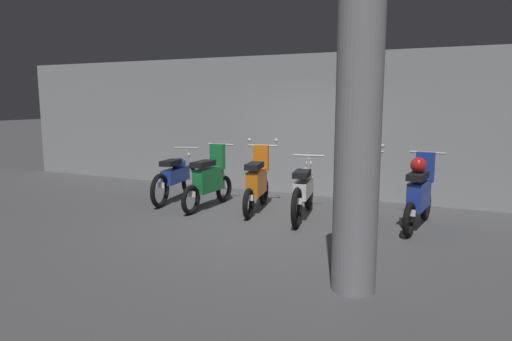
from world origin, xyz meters
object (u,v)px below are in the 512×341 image
Objects in this scene: motorbike_slot_1 at (209,180)px; support_pillar at (357,152)px; motorbike_slot_0 at (176,176)px; motorbike_slot_4 at (358,190)px; motorbike_slot_2 at (257,182)px; motorbike_slot_3 at (304,189)px; motorbike_slot_5 at (419,193)px.

support_pillar is at bearing -38.12° from motorbike_slot_1.
motorbike_slot_4 reaches higher than motorbike_slot_0.
motorbike_slot_2 is 0.86× the size of motorbike_slot_3.
support_pillar reaches higher than motorbike_slot_0.
motorbike_slot_3 is at bearing 119.15° from support_pillar.
motorbike_slot_4 is (3.71, -0.26, 0.08)m from motorbike_slot_0.
motorbike_slot_2 reaches higher than motorbike_slot_5.
motorbike_slot_2 is at bearing -3.27° from motorbike_slot_0.
motorbike_slot_4 reaches higher than motorbike_slot_5.
support_pillar is at bearing -60.85° from motorbike_slot_3.
motorbike_slot_5 is at bearing 82.29° from support_pillar.
support_pillar reaches higher than motorbike_slot_1.
motorbike_slot_0 is 1.00× the size of motorbike_slot_3.
motorbike_slot_0 is at bearing 176.06° from motorbike_slot_4.
motorbike_slot_2 is at bearing 9.38° from motorbike_slot_1.
motorbike_slot_1 is 0.57× the size of support_pillar.
motorbike_slot_5 is (3.71, 0.19, 0.04)m from motorbike_slot_1.
motorbike_slot_2 is 0.99× the size of motorbike_slot_4.
motorbike_slot_1 is 1.85m from motorbike_slot_3.
motorbike_slot_1 is at bearing -179.96° from motorbike_slot_4.
support_pillar is at bearing -33.96° from motorbike_slot_0.
motorbike_slot_0 is 1.17× the size of motorbike_slot_2.
motorbike_slot_4 reaches higher than motorbike_slot_1.
motorbike_slot_3 is at bearing 177.55° from motorbike_slot_4.
motorbike_slot_4 is at bearing -3.94° from motorbike_slot_0.
motorbike_slot_4 is 0.95m from motorbike_slot_5.
motorbike_slot_2 is 0.94m from motorbike_slot_3.
motorbike_slot_5 is at bearing 11.70° from motorbike_slot_4.
motorbike_slot_1 reaches higher than motorbike_slot_3.
motorbike_slot_2 is at bearing 131.10° from support_pillar.
motorbike_slot_5 is (1.86, 0.15, 0.08)m from motorbike_slot_3.
motorbike_slot_1 is at bearing -177.01° from motorbike_slot_5.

